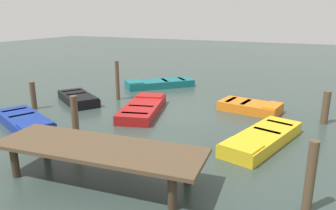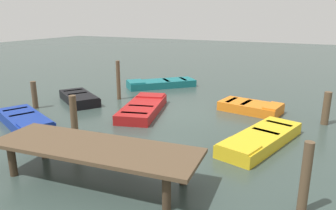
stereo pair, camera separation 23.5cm
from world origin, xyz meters
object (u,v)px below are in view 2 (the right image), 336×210
at_px(rowboat_teal, 161,83).
at_px(rowboat_red, 143,108).
at_px(rowboat_black, 79,98).
at_px(mooring_piling_center, 118,80).
at_px(dock_segment, 95,150).
at_px(rowboat_yellow, 261,139).
at_px(mooring_piling_far_left, 305,178).
at_px(rowboat_blue, 25,120).
at_px(mooring_piling_near_right, 326,108).
at_px(rowboat_orange, 251,107).
at_px(mooring_piling_mid_left, 34,95).
at_px(mooring_piling_far_right, 74,117).

relative_size(rowboat_teal, rowboat_red, 0.94).
xyz_separation_m(rowboat_black, mooring_piling_center, (-1.41, -1.37, 0.77)).
distance_m(dock_segment, rowboat_yellow, 5.48).
height_order(rowboat_yellow, mooring_piling_far_left, mooring_piling_far_left).
distance_m(rowboat_black, mooring_piling_far_left, 11.66).
bearing_deg(rowboat_blue, rowboat_black, 121.02).
relative_size(mooring_piling_near_right, mooring_piling_center, 0.67).
bearing_deg(rowboat_black, mooring_piling_center, 76.73).
height_order(dock_segment, rowboat_orange, dock_segment).
bearing_deg(rowboat_yellow, dock_segment, -23.27).
bearing_deg(rowboat_orange, mooring_piling_far_left, -59.93).
bearing_deg(rowboat_black, mooring_piling_far_left, 7.45).
xyz_separation_m(mooring_piling_far_left, mooring_piling_mid_left, (11.66, -3.27, -0.20)).
xyz_separation_m(rowboat_orange, rowboat_black, (7.91, 2.13, -0.00)).
bearing_deg(mooring_piling_center, mooring_piling_far_left, 145.34).
distance_m(dock_segment, rowboat_orange, 8.24).
distance_m(rowboat_black, rowboat_teal, 5.23).
bearing_deg(rowboat_blue, mooring_piling_far_right, 21.80).
distance_m(rowboat_teal, mooring_piling_far_left, 13.00).
height_order(dock_segment, rowboat_teal, dock_segment).
bearing_deg(mooring_piling_far_right, rowboat_orange, -129.77).
relative_size(mooring_piling_far_left, mooring_piling_mid_left, 1.31).
distance_m(dock_segment, mooring_piling_far_right, 3.29).
bearing_deg(rowboat_blue, rowboat_teal, 103.53).
bearing_deg(mooring_piling_far_right, rowboat_red, -99.91).
bearing_deg(mooring_piling_mid_left, mooring_piling_center, -129.63).
relative_size(dock_segment, mooring_piling_center, 2.86).
distance_m(rowboat_yellow, rowboat_black, 9.16).
bearing_deg(mooring_piling_center, rowboat_teal, -99.71).
xyz_separation_m(dock_segment, rowboat_teal, (3.61, -10.60, -0.62)).
distance_m(mooring_piling_near_right, mooring_piling_far_right, 9.51).
distance_m(rowboat_orange, rowboat_teal, 6.50).
bearing_deg(mooring_piling_mid_left, rowboat_orange, -157.10).
height_order(rowboat_blue, mooring_piling_mid_left, mooring_piling_mid_left).
bearing_deg(rowboat_teal, rowboat_yellow, 92.69).
bearing_deg(rowboat_black, mooring_piling_far_right, -17.88).
height_order(rowboat_orange, mooring_piling_far_right, mooring_piling_far_right).
bearing_deg(mooring_piling_mid_left, mooring_piling_near_right, -164.28).
relative_size(rowboat_yellow, mooring_piling_far_left, 2.46).
bearing_deg(dock_segment, mooring_piling_center, -64.94).
distance_m(dock_segment, mooring_piling_center, 8.28).
relative_size(rowboat_yellow, rowboat_blue, 1.14).
height_order(rowboat_orange, mooring_piling_mid_left, mooring_piling_mid_left).
relative_size(rowboat_red, mooring_piling_far_right, 2.65).
height_order(mooring_piling_near_right, mooring_piling_far_right, mooring_piling_far_right).
xyz_separation_m(dock_segment, mooring_piling_far_right, (2.56, -2.06, -0.08)).
bearing_deg(dock_segment, rowboat_orange, -111.69).
xyz_separation_m(rowboat_teal, rowboat_red, (-1.68, 4.93, 0.00)).
distance_m(rowboat_teal, mooring_piling_far_right, 8.62).
xyz_separation_m(dock_segment, mooring_piling_center, (4.20, -7.13, 0.14)).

